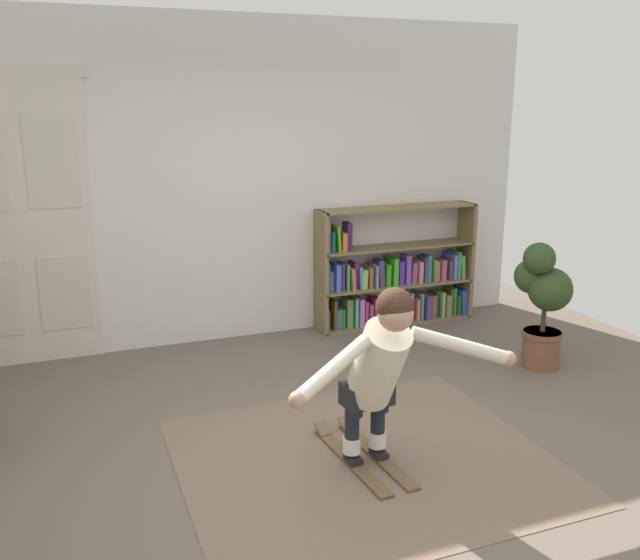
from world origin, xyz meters
name	(u,v)px	position (x,y,z in m)	size (l,w,h in m)	color
ground_plane	(335,468)	(0.00, 0.00, 0.00)	(7.20, 7.20, 0.00)	brown
back_wall	(226,183)	(0.00, 2.60, 1.45)	(6.00, 0.10, 2.90)	silver
double_door	(22,220)	(-1.72, 2.54, 1.23)	(1.22, 0.05, 2.45)	beige
rug	(364,460)	(0.21, 0.02, 0.00)	(2.25, 1.99, 0.01)	#755F4E
bookshelf	(394,279)	(1.61, 2.39, 0.46)	(1.63, 0.30, 1.18)	olive
potted_plant	(542,299)	(2.19, 0.88, 0.60)	(0.42, 0.47, 1.08)	brown
skis_pair	(362,454)	(0.20, 0.05, 0.02)	(0.33, 0.92, 0.07)	brown
person_skier	(381,364)	(0.22, -0.15, 0.71)	(1.41, 0.70, 1.12)	white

